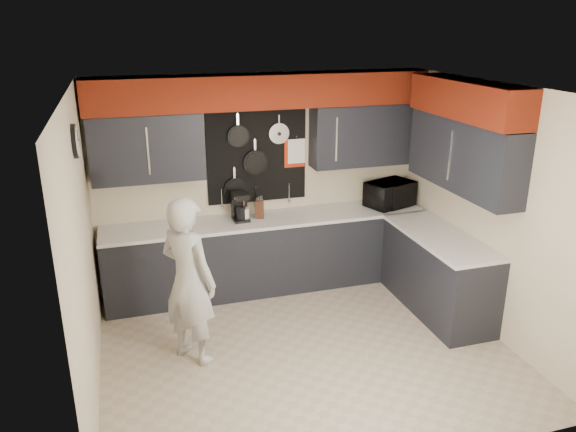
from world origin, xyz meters
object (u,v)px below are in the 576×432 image
object	(u,v)px
knife_block	(259,209)
person	(189,281)
utensil_crock	(244,214)
coffee_maker	(240,206)
microwave	(390,194)

from	to	relation	value
knife_block	person	size ratio (longest dim) A/B	0.13
knife_block	utensil_crock	size ratio (longest dim) A/B	1.45
utensil_crock	coffee_maker	distance (m)	0.11
utensil_crock	coffee_maker	xyz separation A→B (m)	(-0.04, 0.03, 0.10)
coffee_maker	person	bearing A→B (deg)	-122.13
person	utensil_crock	bearing A→B (deg)	-73.86
utensil_crock	coffee_maker	world-z (taller)	coffee_maker
microwave	knife_block	world-z (taller)	microwave
utensil_crock	microwave	bearing A→B (deg)	-0.27
microwave	coffee_maker	distance (m)	1.93
coffee_maker	microwave	bearing A→B (deg)	-2.28
knife_block	coffee_maker	xyz separation A→B (m)	(-0.23, 0.00, 0.07)
microwave	knife_block	distance (m)	1.70
microwave	person	xyz separation A→B (m)	(-2.71, -1.26, -0.25)
microwave	person	size ratio (longest dim) A/B	0.35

